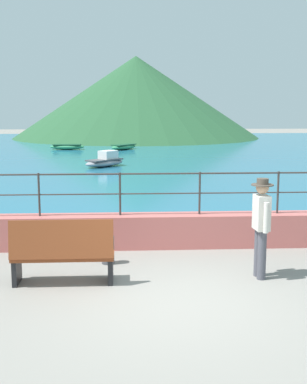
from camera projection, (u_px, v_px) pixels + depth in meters
name	position (u px, v px, depth m)	size (l,w,h in m)	color
ground_plane	(174.00, 303.00, 7.82)	(120.00, 120.00, 0.00)	gray
promenade_wall	(160.00, 231.00, 10.92)	(20.00, 0.56, 0.70)	#BC605B
railing	(160.00, 186.00, 10.76)	(18.44, 0.04, 0.90)	#383330
lake_water	(136.00, 152.00, 33.26)	(64.00, 44.32, 0.06)	#236B89
hill_main	(136.00, 97.00, 48.07)	(22.95, 22.95, 7.53)	#285633
bench_main	(63.00, 252.00, 8.57)	(1.70, 0.56, 1.13)	brown
person_walking	(261.00, 223.00, 8.85)	(0.38, 0.57, 1.75)	#4C4C56
bollard	(108.00, 250.00, 9.76)	(0.24, 0.24, 0.53)	#4C4C51
boat_1	(105.00, 161.00, 24.98)	(2.25, 2.27, 0.76)	gray
boat_2	(124.00, 147.00, 34.72)	(2.14, 2.36, 0.36)	#338C59
boat_3	(67.00, 147.00, 34.75)	(2.34, 1.01, 0.36)	#338C59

